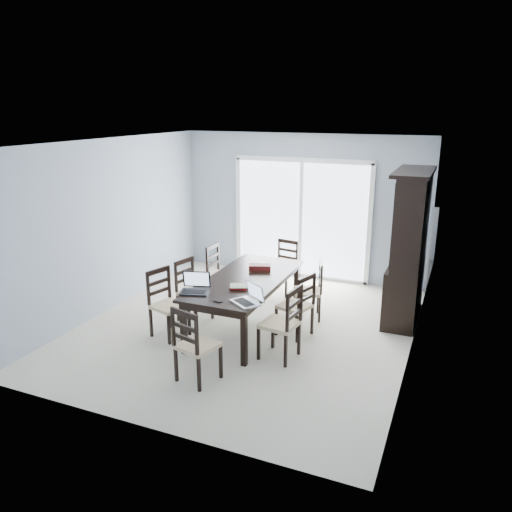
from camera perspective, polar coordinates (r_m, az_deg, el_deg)
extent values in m
plane|color=beige|center=(7.22, -1.15, -8.18)|extent=(5.00, 5.00, 0.00)
plane|color=white|center=(6.56, -1.29, 12.87)|extent=(5.00, 5.00, 0.00)
cube|color=#8E9AAA|center=(9.06, 5.25, 5.59)|extent=(4.50, 0.02, 2.60)
cube|color=#8E9AAA|center=(7.94, -16.25, 3.39)|extent=(0.02, 5.00, 2.60)
cube|color=#8E9AAA|center=(6.24, 18.01, -0.31)|extent=(0.02, 5.00, 2.60)
cube|color=gray|center=(10.32, 6.74, -0.80)|extent=(4.50, 2.00, 0.10)
cube|color=#99999E|center=(11.10, 8.30, 3.60)|extent=(4.50, 0.06, 1.10)
cube|color=black|center=(6.95, -1.19, -2.71)|extent=(1.00, 2.20, 0.04)
cube|color=black|center=(6.97, -1.18, -3.17)|extent=(0.88, 2.08, 0.10)
cube|color=black|center=(6.45, -8.27, -8.16)|extent=(0.07, 0.07, 0.69)
cube|color=black|center=(6.10, -1.37, -9.54)|extent=(0.07, 0.07, 0.69)
cube|color=black|center=(8.10, -1.02, -2.72)|extent=(0.07, 0.07, 0.69)
cube|color=black|center=(7.82, 4.64, -3.51)|extent=(0.07, 0.07, 0.69)
cube|color=black|center=(7.72, 16.54, -3.81)|extent=(0.45, 1.30, 0.85)
cube|color=black|center=(7.42, 17.46, 3.97)|extent=(0.38, 1.30, 1.30)
cube|color=black|center=(7.31, 17.69, 9.15)|extent=(0.50, 1.38, 0.05)
cube|color=black|center=(7.03, 15.52, 3.45)|extent=(0.02, 0.36, 1.18)
cube|color=black|center=(7.44, 15.97, 4.12)|extent=(0.02, 0.36, 1.18)
cube|color=black|center=(7.85, 16.36, 4.73)|extent=(0.02, 0.36, 1.18)
cube|color=silver|center=(9.09, 5.17, 4.02)|extent=(2.40, 0.02, 2.10)
cube|color=white|center=(8.90, 5.32, 10.86)|extent=(2.52, 0.05, 0.08)
cube|color=white|center=(9.08, 5.14, 4.00)|extent=(0.06, 0.05, 2.10)
cube|color=white|center=(9.36, 4.97, -2.13)|extent=(2.52, 0.05, 0.05)
cube|color=black|center=(7.24, -9.65, -6.58)|extent=(0.04, 0.04, 0.41)
cube|color=black|center=(7.02, -11.91, -7.46)|extent=(0.04, 0.04, 0.41)
cube|color=black|center=(6.98, -7.64, -7.37)|extent=(0.04, 0.04, 0.41)
cube|color=black|center=(6.76, -9.92, -8.32)|extent=(0.04, 0.04, 0.41)
cube|color=beige|center=(6.91, -9.87, -5.67)|extent=(0.50, 0.50, 0.05)
cube|color=black|center=(7.69, -7.04, -5.09)|extent=(0.04, 0.04, 0.40)
cube|color=black|center=(7.45, -8.90, -5.90)|extent=(0.04, 0.04, 0.40)
cube|color=black|center=(7.46, -5.02, -5.71)|extent=(0.04, 0.04, 0.40)
cube|color=black|center=(7.22, -6.87, -6.56)|extent=(0.04, 0.04, 0.40)
cube|color=beige|center=(7.37, -7.02, -4.20)|extent=(0.47, 0.47, 0.05)
cube|color=black|center=(8.34, -4.18, -3.19)|extent=(0.03, 0.03, 0.41)
cube|color=black|center=(8.04, -5.41, -3.99)|extent=(0.03, 0.03, 0.41)
cube|color=black|center=(8.18, -1.93, -3.55)|extent=(0.03, 0.03, 0.41)
cube|color=black|center=(7.88, -3.11, -4.39)|extent=(0.03, 0.03, 0.41)
cube|color=beige|center=(8.03, -3.69, -2.23)|extent=(0.41, 0.41, 0.05)
cube|color=black|center=(6.13, 3.40, -10.81)|extent=(0.04, 0.04, 0.43)
cube|color=black|center=(6.43, 4.93, -9.45)|extent=(0.04, 0.04, 0.43)
cube|color=black|center=(6.28, 0.29, -10.03)|extent=(0.04, 0.04, 0.43)
cube|color=black|center=(6.58, 1.94, -8.75)|extent=(0.04, 0.04, 0.43)
cube|color=beige|center=(6.25, 2.67, -7.79)|extent=(0.47, 0.47, 0.05)
cube|color=black|center=(6.74, 4.74, -8.29)|extent=(0.04, 0.04, 0.40)
cube|color=black|center=(7.00, 6.43, -7.33)|extent=(0.04, 0.04, 0.40)
cube|color=black|center=(6.93, 2.34, -7.52)|extent=(0.04, 0.04, 0.40)
cube|color=black|center=(7.18, 4.07, -6.61)|extent=(0.04, 0.04, 0.40)
cube|color=beige|center=(6.87, 4.44, -5.73)|extent=(0.49, 0.49, 0.05)
cube|color=black|center=(7.37, 7.25, -6.14)|extent=(0.04, 0.04, 0.39)
cube|color=black|center=(7.69, 7.08, -5.14)|extent=(0.04, 0.04, 0.39)
cube|color=black|center=(7.35, 4.57, -6.11)|extent=(0.04, 0.04, 0.39)
cube|color=black|center=(7.67, 4.51, -5.11)|extent=(0.04, 0.04, 0.39)
cube|color=beige|center=(7.44, 5.90, -4.07)|extent=(0.48, 0.48, 0.05)
cube|color=black|center=(5.91, -9.12, -12.19)|extent=(0.04, 0.04, 0.41)
cube|color=black|center=(5.68, -6.53, -13.35)|extent=(0.04, 0.04, 0.41)
cube|color=black|center=(6.13, -6.64, -10.96)|extent=(0.04, 0.04, 0.41)
cube|color=black|center=(5.91, -4.05, -12.00)|extent=(0.04, 0.04, 0.41)
cube|color=beige|center=(5.80, -6.66, -10.13)|extent=(0.49, 0.49, 0.05)
cube|color=black|center=(8.53, 4.60, -2.80)|extent=(0.04, 0.04, 0.39)
cube|color=black|center=(8.69, 2.58, -2.39)|extent=(0.04, 0.04, 0.39)
cube|color=black|center=(8.24, 3.46, -3.48)|extent=(0.04, 0.04, 0.39)
cube|color=black|center=(8.41, 1.39, -3.05)|extent=(0.04, 0.04, 0.39)
cube|color=beige|center=(8.40, 3.03, -1.51)|extent=(0.44, 0.44, 0.05)
cube|color=black|center=(6.46, -7.04, -4.10)|extent=(0.42, 0.35, 0.02)
cube|color=silver|center=(6.41, -7.08, -3.05)|extent=(0.32, 0.14, 0.19)
cube|color=#BBBBBE|center=(6.07, -1.24, -5.36)|extent=(0.43, 0.40, 0.02)
cube|color=silver|center=(6.03, -1.25, -4.28)|extent=(0.28, 0.21, 0.19)
cube|color=maroon|center=(6.57, -2.01, -3.57)|extent=(0.26, 0.22, 0.03)
cube|color=gold|center=(6.56, -1.93, -3.42)|extent=(0.29, 0.26, 0.01)
cube|color=black|center=(6.14, -4.37, -5.18)|extent=(0.11, 0.07, 0.01)
cube|color=#480E0E|center=(7.28, 0.44, -1.29)|extent=(0.35, 0.26, 0.08)
cube|color=brown|center=(10.36, 3.77, 2.36)|extent=(2.07, 1.89, 0.95)
cube|color=gray|center=(10.25, 3.83, 5.09)|extent=(2.13, 1.95, 0.06)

